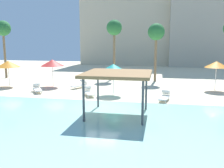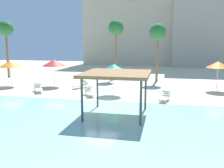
{
  "view_description": "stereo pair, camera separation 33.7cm",
  "coord_description": "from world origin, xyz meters",
  "px_view_note": "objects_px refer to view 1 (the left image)",
  "views": [
    {
      "loc": [
        4.1,
        -16.68,
        4.52
      ],
      "look_at": [
        0.48,
        2.0,
        1.3
      ],
      "focal_mm": 39.72,
      "sensor_mm": 36.0,
      "label": 1
    },
    {
      "loc": [
        4.43,
        -16.62,
        4.52
      ],
      "look_at": [
        0.48,
        2.0,
        1.3
      ],
      "focal_mm": 39.72,
      "sensor_mm": 36.0,
      "label": 2
    }
  ],
  "objects_px": {
    "palm_tree_1": "(156,33)",
    "shade_pavilion": "(118,75)",
    "lounge_chair_0": "(37,89)",
    "palm_tree_2": "(3,30)",
    "lounge_chair_1": "(89,92)",
    "lounge_chair_2": "(80,85)",
    "lounge_chair_3": "(165,96)",
    "beach_umbrella_teal_5": "(113,67)",
    "palm_tree_3": "(114,29)",
    "beach_umbrella_red_1": "(52,63)",
    "beach_umbrella_orange_2": "(8,64)",
    "beach_umbrella_orange_3": "(217,64)"
  },
  "relations": [
    {
      "from": "lounge_chair_2",
      "to": "lounge_chair_3",
      "type": "height_order",
      "value": "same"
    },
    {
      "from": "beach_umbrella_orange_2",
      "to": "palm_tree_2",
      "type": "bearing_deg",
      "value": 126.39
    },
    {
      "from": "beach_umbrella_orange_3",
      "to": "palm_tree_2",
      "type": "distance_m",
      "value": 25.07
    },
    {
      "from": "beach_umbrella_orange_3",
      "to": "beach_umbrella_teal_5",
      "type": "xyz_separation_m",
      "value": [
        -9.2,
        -3.74,
        -0.08
      ]
    },
    {
      "from": "shade_pavilion",
      "to": "beach_umbrella_red_1",
      "type": "height_order",
      "value": "beach_umbrella_red_1"
    },
    {
      "from": "lounge_chair_0",
      "to": "palm_tree_1",
      "type": "bearing_deg",
      "value": 94.24
    },
    {
      "from": "palm_tree_1",
      "to": "palm_tree_2",
      "type": "bearing_deg",
      "value": -177.84
    },
    {
      "from": "lounge_chair_1",
      "to": "palm_tree_2",
      "type": "bearing_deg",
      "value": -149.34
    },
    {
      "from": "shade_pavilion",
      "to": "beach_umbrella_orange_2",
      "type": "height_order",
      "value": "shade_pavilion"
    },
    {
      "from": "palm_tree_3",
      "to": "shade_pavilion",
      "type": "bearing_deg",
      "value": -78.81
    },
    {
      "from": "palm_tree_2",
      "to": "beach_umbrella_teal_5",
      "type": "bearing_deg",
      "value": -25.51
    },
    {
      "from": "lounge_chair_2",
      "to": "palm_tree_3",
      "type": "distance_m",
      "value": 9.5
    },
    {
      "from": "beach_umbrella_red_1",
      "to": "beach_umbrella_teal_5",
      "type": "relative_size",
      "value": 1.04
    },
    {
      "from": "beach_umbrella_teal_5",
      "to": "lounge_chair_2",
      "type": "bearing_deg",
      "value": 148.68
    },
    {
      "from": "beach_umbrella_red_1",
      "to": "palm_tree_1",
      "type": "relative_size",
      "value": 0.42
    },
    {
      "from": "lounge_chair_3",
      "to": "beach_umbrella_teal_5",
      "type": "bearing_deg",
      "value": -99.1
    },
    {
      "from": "lounge_chair_0",
      "to": "shade_pavilion",
      "type": "bearing_deg",
      "value": 20.6
    },
    {
      "from": "beach_umbrella_orange_2",
      "to": "lounge_chair_2",
      "type": "height_order",
      "value": "beach_umbrella_orange_2"
    },
    {
      "from": "palm_tree_3",
      "to": "beach_umbrella_teal_5",
      "type": "bearing_deg",
      "value": -79.98
    },
    {
      "from": "shade_pavilion",
      "to": "lounge_chair_3",
      "type": "bearing_deg",
      "value": 57.4
    },
    {
      "from": "lounge_chair_2",
      "to": "palm_tree_1",
      "type": "relative_size",
      "value": 0.3
    },
    {
      "from": "beach_umbrella_orange_2",
      "to": "palm_tree_3",
      "type": "distance_m",
      "value": 12.91
    },
    {
      "from": "beach_umbrella_teal_5",
      "to": "beach_umbrella_orange_2",
      "type": "bearing_deg",
      "value": 170.5
    },
    {
      "from": "palm_tree_1",
      "to": "palm_tree_2",
      "type": "relative_size",
      "value": 0.92
    },
    {
      "from": "beach_umbrella_red_1",
      "to": "lounge_chair_0",
      "type": "bearing_deg",
      "value": -91.81
    },
    {
      "from": "lounge_chair_2",
      "to": "palm_tree_1",
      "type": "distance_m",
      "value": 10.59
    },
    {
      "from": "beach_umbrella_orange_2",
      "to": "lounge_chair_1",
      "type": "bearing_deg",
      "value": -17.16
    },
    {
      "from": "palm_tree_1",
      "to": "palm_tree_3",
      "type": "bearing_deg",
      "value": 163.15
    },
    {
      "from": "beach_umbrella_orange_2",
      "to": "palm_tree_2",
      "type": "xyz_separation_m",
      "value": [
        -4.0,
        5.43,
        3.72
      ]
    },
    {
      "from": "shade_pavilion",
      "to": "beach_umbrella_teal_5",
      "type": "bearing_deg",
      "value": 102.97
    },
    {
      "from": "beach_umbrella_red_1",
      "to": "lounge_chair_2",
      "type": "relative_size",
      "value": 1.4
    },
    {
      "from": "lounge_chair_1",
      "to": "lounge_chair_2",
      "type": "height_order",
      "value": "same"
    },
    {
      "from": "beach_umbrella_teal_5",
      "to": "lounge_chair_1",
      "type": "height_order",
      "value": "beach_umbrella_teal_5"
    },
    {
      "from": "beach_umbrella_orange_2",
      "to": "lounge_chair_1",
      "type": "distance_m",
      "value": 10.07
    },
    {
      "from": "palm_tree_2",
      "to": "shade_pavilion",
      "type": "bearing_deg",
      "value": -38.97
    },
    {
      "from": "beach_umbrella_red_1",
      "to": "lounge_chair_3",
      "type": "distance_m",
      "value": 12.31
    },
    {
      "from": "shade_pavilion",
      "to": "lounge_chair_3",
      "type": "xyz_separation_m",
      "value": [
        2.95,
        4.62,
        -2.21
      ]
    },
    {
      "from": "beach_umbrella_teal_5",
      "to": "lounge_chair_0",
      "type": "xyz_separation_m",
      "value": [
        -7.01,
        -0.45,
        -2.04
      ]
    },
    {
      "from": "beach_umbrella_teal_5",
      "to": "palm_tree_1",
      "type": "height_order",
      "value": "palm_tree_1"
    },
    {
      "from": "palm_tree_1",
      "to": "palm_tree_3",
      "type": "relative_size",
      "value": 0.92
    },
    {
      "from": "lounge_chair_1",
      "to": "palm_tree_3",
      "type": "bearing_deg",
      "value": 151.23
    },
    {
      "from": "beach_umbrella_orange_3",
      "to": "palm_tree_2",
      "type": "bearing_deg",
      "value": 171.69
    },
    {
      "from": "palm_tree_3",
      "to": "lounge_chair_3",
      "type": "bearing_deg",
      "value": -61.55
    },
    {
      "from": "shade_pavilion",
      "to": "lounge_chair_0",
      "type": "relative_size",
      "value": 2.12
    },
    {
      "from": "lounge_chair_0",
      "to": "palm_tree_3",
      "type": "height_order",
      "value": "palm_tree_3"
    },
    {
      "from": "lounge_chair_2",
      "to": "lounge_chair_3",
      "type": "distance_m",
      "value": 9.16
    },
    {
      "from": "lounge_chair_1",
      "to": "lounge_chair_3",
      "type": "distance_m",
      "value": 6.35
    },
    {
      "from": "palm_tree_1",
      "to": "shade_pavilion",
      "type": "bearing_deg",
      "value": -97.92
    },
    {
      "from": "lounge_chair_2",
      "to": "palm_tree_2",
      "type": "bearing_deg",
      "value": -88.45
    },
    {
      "from": "lounge_chair_2",
      "to": "palm_tree_2",
      "type": "relative_size",
      "value": 0.27
    }
  ]
}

